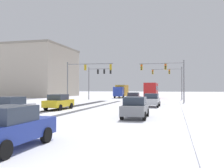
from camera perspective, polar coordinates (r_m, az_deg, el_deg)
name	(u,v)px	position (r m, az deg, el deg)	size (l,w,h in m)	color
wheel_track_left_lane	(79,111)	(25.01, -7.81, -6.18)	(0.75, 37.56, 0.01)	#4C4C51
wheel_track_right_lane	(51,110)	(26.37, -14.17, -5.89)	(0.77, 37.56, 0.01)	#4C4C51
wheel_track_center	(55,110)	(26.10, -13.09, -5.95)	(0.98, 37.56, 0.01)	#4C4C51
sidewalk_kerb_right	(209,115)	(21.61, 21.74, -6.81)	(4.00, 37.56, 0.12)	white
traffic_signal_near_right	(168,72)	(38.27, 12.89, 2.66)	(6.83, 0.52, 6.50)	slate
traffic_signal_near_left	(83,73)	(39.02, -6.72, 2.61)	(7.54, 0.79, 6.50)	slate
traffic_signal_far_left	(98,76)	(48.67, -3.32, 1.95)	(4.76, 0.67, 6.50)	slate
traffic_signal_far_right	(171,76)	(50.16, 13.61, 1.77)	(6.10, 0.40, 6.50)	slate
car_red_lead	(134,98)	(36.80, 5.07, -3.24)	(1.98, 4.17, 1.62)	red
car_silver_second	(152,100)	(30.09, 9.29, -3.74)	(1.88, 4.12, 1.62)	#B7BABF
car_yellow_cab_third	(59,102)	(26.63, -12.36, -4.10)	(1.91, 4.14, 1.62)	yellow
car_grey_fourth	(135,107)	(18.70, 5.46, -5.47)	(1.92, 4.14, 1.62)	slate
car_white_fifth	(11,107)	(20.46, -22.56, -5.01)	(1.90, 4.14, 1.62)	silver
car_blue_sixth	(9,127)	(10.10, -22.98, -9.28)	(1.89, 4.13, 1.62)	#233899
bus_oncoming	(151,89)	(55.47, 9.22, -1.24)	(2.88, 11.06, 3.38)	#B21E1E
box_truck_delivery	(121,91)	(57.67, 2.17, -1.59)	(2.32, 7.41, 3.02)	#233899
office_building_far_left_block	(31,72)	(71.21, -18.32, 2.69)	(20.93, 19.20, 13.48)	#A89E8E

